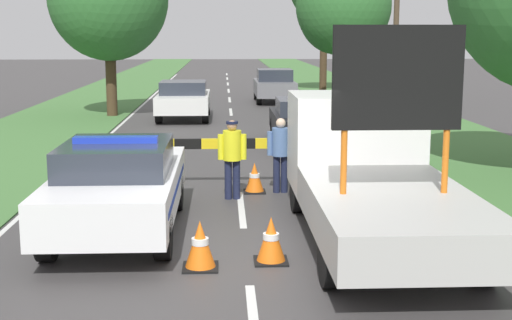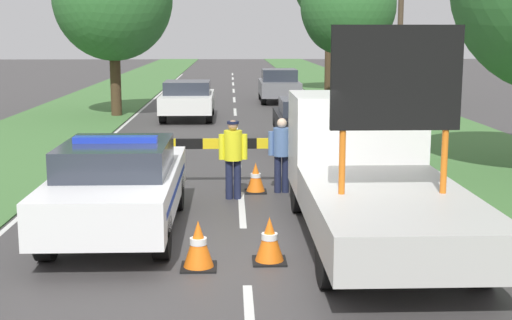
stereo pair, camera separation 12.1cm
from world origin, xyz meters
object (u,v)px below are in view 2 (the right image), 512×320
object	(u,v)px
queued_car_suv_grey	(279,85)
police_car	(118,184)
utility_pole	(400,23)
roadside_tree_near_right	(342,14)
traffic_cone_centre_front	(269,240)
pedestrian_civilian	(282,149)
work_truck	(369,169)
road_barrier	(230,146)
traffic_cone_near_truck	(198,245)
queued_car_sedan_black	(307,120)
police_officer	(233,152)
roadside_tree_mid_left	(348,6)
queued_car_van_white	(188,99)
traffic_cone_near_police	(256,178)

from	to	relation	value
queued_car_suv_grey	police_car	bearing A→B (deg)	79.43
utility_pole	roadside_tree_near_right	bearing A→B (deg)	99.57
traffic_cone_centre_front	pedestrian_civilian	bearing A→B (deg)	83.70
traffic_cone_centre_front	utility_pole	xyz separation A→B (m)	(5.62, 16.13, 3.29)
work_truck	road_barrier	world-z (taller)	work_truck
utility_pole	traffic_cone_near_truck	bearing A→B (deg)	-112.07
traffic_cone_near_truck	queued_car_sedan_black	size ratio (longest dim) A/B	0.17
police_officer	roadside_tree_mid_left	world-z (taller)	roadside_tree_mid_left
queued_car_sedan_black	police_officer	bearing A→B (deg)	72.47
road_barrier	police_car	bearing A→B (deg)	-111.93
police_officer	pedestrian_civilian	world-z (taller)	police_officer
pedestrian_civilian	roadside_tree_mid_left	distance (m)	19.06
queued_car_van_white	queued_car_sedan_black	bearing A→B (deg)	121.62
police_officer	traffic_cone_near_truck	size ratio (longest dim) A/B	2.29
police_car	traffic_cone_near_truck	size ratio (longest dim) A/B	7.04
queued_car_sedan_black	utility_pole	size ratio (longest dim) A/B	0.57
queued_car_suv_grey	roadside_tree_near_right	world-z (taller)	roadside_tree_near_right
roadside_tree_near_right	queued_car_suv_grey	bearing A→B (deg)	152.16
pedestrian_civilian	roadside_tree_near_right	world-z (taller)	roadside_tree_near_right
queued_car_van_white	pedestrian_civilian	bearing A→B (deg)	101.69
roadside_tree_mid_left	work_truck	bearing A→B (deg)	-98.26
police_car	roadside_tree_near_right	xyz separation A→B (m)	(6.92, 20.99, 3.30)
police_car	work_truck	world-z (taller)	work_truck
road_barrier	pedestrian_civilian	bearing A→B (deg)	-25.91
police_officer	roadside_tree_near_right	world-z (taller)	roadside_tree_near_right
queued_car_sedan_black	utility_pole	world-z (taller)	utility_pole
traffic_cone_near_police	roadside_tree_near_right	xyz separation A→B (m)	(4.55, 18.09, 3.80)
police_car	queued_car_sedan_black	xyz separation A→B (m)	(4.14, 9.43, -0.10)
roadside_tree_mid_left	utility_pole	xyz separation A→B (m)	(0.82, -6.64, -0.85)
traffic_cone_near_police	traffic_cone_centre_front	world-z (taller)	traffic_cone_centre_front
traffic_cone_near_police	work_truck	bearing A→B (deg)	-60.44
work_truck	traffic_cone_near_truck	xyz separation A→B (m)	(-2.72, -1.73, -0.73)
police_officer	work_truck	bearing A→B (deg)	141.30
work_truck	traffic_cone_centre_front	xyz separation A→B (m)	(-1.71, -1.50, -0.73)
road_barrier	queued_car_sedan_black	bearing A→B (deg)	74.27
traffic_cone_near_truck	roadside_tree_near_right	bearing A→B (deg)	76.43
queued_car_suv_grey	roadside_tree_mid_left	size ratio (longest dim) A/B	0.62
traffic_cone_centre_front	roadside_tree_mid_left	distance (m)	23.63
police_car	police_officer	bearing A→B (deg)	49.92
police_officer	queued_car_suv_grey	world-z (taller)	police_officer
road_barrier	queued_car_sedan_black	xyz separation A→B (m)	(2.31, 5.90, -0.16)
police_officer	queued_car_sedan_black	world-z (taller)	police_officer
work_truck	traffic_cone_centre_front	distance (m)	2.39
police_car	queued_car_suv_grey	bearing A→B (deg)	78.59
police_car	queued_car_sedan_black	bearing A→B (deg)	65.44
queued_car_sedan_black	traffic_cone_centre_front	bearing A→B (deg)	81.08
police_car	pedestrian_civilian	bearing A→B (deg)	43.84
traffic_cone_near_police	police_car	bearing A→B (deg)	-129.17
work_truck	queued_car_suv_grey	bearing A→B (deg)	-86.20
queued_car_van_white	traffic_cone_near_police	bearing A→B (deg)	99.43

